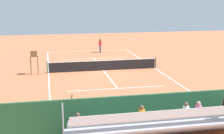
# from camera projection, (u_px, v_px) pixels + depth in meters

# --- Properties ---
(ground_plane) EXTENTS (60.00, 60.00, 0.00)m
(ground_plane) POSITION_uv_depth(u_px,v_px,m) (103.00, 70.00, 29.63)
(ground_plane) COLOR #CC7047
(court_line_markings) EXTENTS (10.10, 22.20, 0.01)m
(court_line_markings) POSITION_uv_depth(u_px,v_px,m) (103.00, 70.00, 29.67)
(court_line_markings) COLOR white
(court_line_markings) RESTS_ON ground
(tennis_net) EXTENTS (10.30, 0.10, 1.07)m
(tennis_net) POSITION_uv_depth(u_px,v_px,m) (103.00, 65.00, 29.52)
(tennis_net) COLOR black
(tennis_net) RESTS_ON ground
(backdrop_wall) EXTENTS (18.00, 0.16, 2.00)m
(backdrop_wall) POSITION_uv_depth(u_px,v_px,m) (152.00, 113.00, 16.03)
(backdrop_wall) COLOR #235633
(backdrop_wall) RESTS_ON ground
(bleacher_stand) EXTENTS (9.06, 2.40, 2.48)m
(bleacher_stand) POSITION_uv_depth(u_px,v_px,m) (164.00, 124.00, 14.77)
(bleacher_stand) COLOR #B2B2B7
(bleacher_stand) RESTS_ON ground
(umpire_chair) EXTENTS (0.67, 0.67, 2.14)m
(umpire_chair) POSITION_uv_depth(u_px,v_px,m) (34.00, 60.00, 27.82)
(umpire_chair) COLOR brown
(umpire_chair) RESTS_ON ground
(courtside_bench) EXTENTS (1.80, 0.40, 0.93)m
(courtside_bench) POSITION_uv_depth(u_px,v_px,m) (200.00, 112.00, 17.41)
(courtside_bench) COLOR #33383D
(courtside_bench) RESTS_ON ground
(equipment_bag) EXTENTS (0.90, 0.36, 0.36)m
(equipment_bag) POSITION_uv_depth(u_px,v_px,m) (167.00, 122.00, 16.99)
(equipment_bag) COLOR black
(equipment_bag) RESTS_ON ground
(tennis_player) EXTENTS (0.36, 0.53, 1.93)m
(tennis_player) POSITION_uv_depth(u_px,v_px,m) (100.00, 44.00, 38.86)
(tennis_player) COLOR navy
(tennis_player) RESTS_ON ground
(tennis_racket) EXTENTS (0.58, 0.34, 0.03)m
(tennis_racket) POSITION_uv_depth(u_px,v_px,m) (98.00, 52.00, 39.15)
(tennis_racket) COLOR black
(tennis_racket) RESTS_ON ground
(tennis_ball_near) EXTENTS (0.07, 0.07, 0.07)m
(tennis_ball_near) POSITION_uv_depth(u_px,v_px,m) (109.00, 56.00, 36.87)
(tennis_ball_near) COLOR #CCDB33
(tennis_ball_near) RESTS_ON ground
(tennis_ball_far) EXTENTS (0.07, 0.07, 0.07)m
(tennis_ball_far) POSITION_uv_depth(u_px,v_px,m) (83.00, 54.00, 37.78)
(tennis_ball_far) COLOR #CCDB33
(tennis_ball_far) RESTS_ON ground
(line_judge) EXTENTS (0.37, 0.53, 1.93)m
(line_judge) POSITION_uv_depth(u_px,v_px,m) (72.00, 112.00, 16.09)
(line_judge) COLOR #232328
(line_judge) RESTS_ON ground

